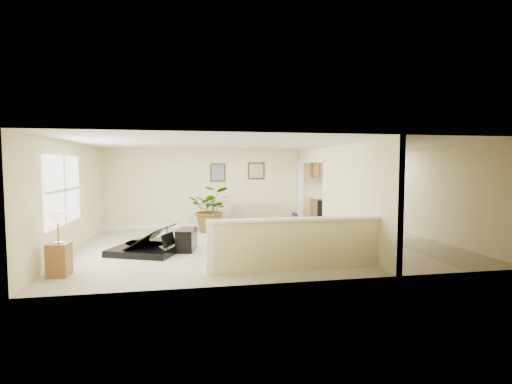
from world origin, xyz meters
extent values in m
plane|color=#C6B39A|center=(0.00, 0.00, 0.00)|extent=(9.00, 9.00, 0.00)
cube|color=beige|center=(0.00, 3.00, 1.25)|extent=(9.00, 0.04, 2.50)
cube|color=beige|center=(0.00, -3.00, 1.25)|extent=(9.00, 0.04, 2.50)
cube|color=beige|center=(-4.50, 0.00, 1.25)|extent=(0.04, 6.00, 2.50)
cube|color=beige|center=(4.50, 0.00, 1.25)|extent=(0.04, 6.00, 2.50)
cube|color=silver|center=(0.00, 0.00, 2.50)|extent=(9.00, 6.00, 0.04)
cube|color=tan|center=(3.15, 0.00, 0.00)|extent=(2.70, 6.00, 0.01)
cube|color=beige|center=(1.80, -1.20, 1.25)|extent=(0.12, 3.60, 2.50)
cube|color=beige|center=(1.80, 1.77, 2.30)|extent=(0.12, 2.35, 0.40)
cube|color=beige|center=(0.15, -2.30, 0.47)|extent=(3.30, 0.12, 0.95)
cube|color=white|center=(0.15, -2.30, 0.96)|extent=(3.40, 0.22, 0.05)
cube|color=white|center=(-1.50, -2.30, 0.50)|extent=(0.14, 0.14, 1.00)
cube|color=white|center=(-4.49, -0.50, 1.45)|extent=(0.05, 2.15, 1.45)
cube|color=#3B1F15|center=(-0.95, 2.98, 1.75)|extent=(0.48, 0.03, 0.58)
cube|color=#99617B|center=(-0.95, 2.96, 1.75)|extent=(0.40, 0.01, 0.50)
cube|color=#3B1F15|center=(0.30, 2.98, 1.80)|extent=(0.55, 0.03, 0.55)
cube|color=white|center=(0.30, 2.96, 1.80)|extent=(0.46, 0.01, 0.46)
cube|color=olive|center=(3.30, 2.70, 0.45)|extent=(2.30, 0.60, 0.90)
cube|color=silver|center=(3.30, 2.70, 0.92)|extent=(2.36, 0.65, 0.04)
cube|color=black|center=(2.50, 2.69, 0.43)|extent=(0.60, 0.60, 0.84)
cube|color=olive|center=(3.30, 2.82, 1.95)|extent=(2.30, 0.35, 0.75)
cube|color=black|center=(-2.83, -0.36, 0.75)|extent=(1.77, 1.66, 0.29)
cylinder|color=black|center=(-2.97, 0.17, 0.75)|extent=(1.21, 1.21, 0.29)
cube|color=silver|center=(-1.99, -0.36, 0.71)|extent=(0.57, 0.99, 0.02)
cube|color=black|center=(-2.93, -0.27, 1.02)|extent=(1.45, 1.46, 0.66)
cube|color=black|center=(-1.94, -0.25, 0.25)|extent=(0.51, 0.80, 0.50)
cube|color=tan|center=(0.21, 2.39, 0.22)|extent=(1.73, 1.23, 0.44)
cube|color=tan|center=(0.21, 2.73, 0.67)|extent=(1.57, 0.58, 0.46)
cube|color=tan|center=(-0.47, 2.39, 0.52)|extent=(0.39, 0.91, 0.17)
cube|color=tan|center=(0.90, 2.39, 0.52)|extent=(0.39, 0.91, 0.17)
cylinder|color=black|center=(-1.12, 2.50, 0.02)|extent=(0.40, 0.40, 0.03)
cylinder|color=black|center=(-1.12, 2.50, 0.40)|extent=(0.04, 0.04, 0.77)
cylinder|color=black|center=(-1.12, 2.50, 0.78)|extent=(0.55, 0.55, 0.03)
cylinder|color=black|center=(-1.21, 2.13, 0.14)|extent=(0.39, 0.39, 0.28)
imported|color=#164815|center=(-1.21, 2.13, 0.69)|extent=(1.40, 1.27, 1.38)
cylinder|color=black|center=(1.45, 2.44, 0.09)|extent=(0.25, 0.25, 0.18)
imported|color=#164815|center=(1.45, 2.44, 0.24)|extent=(0.35, 0.35, 0.49)
cube|color=olive|center=(-4.15, -1.91, 0.30)|extent=(0.37, 0.37, 0.59)
cylinder|color=#A88338|center=(-4.15, -1.91, 0.60)|extent=(0.16, 0.16, 0.02)
cylinder|color=#A88338|center=(-4.15, -1.91, 0.80)|extent=(0.03, 0.03, 0.40)
cone|color=#FFF3D0|center=(-4.15, -1.91, 1.05)|extent=(0.32, 0.32, 0.26)
camera|label=1|loc=(-1.86, -8.91, 1.95)|focal=26.00mm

